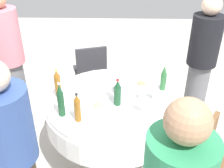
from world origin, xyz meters
name	(u,v)px	position (x,y,z in m)	size (l,w,h in m)	color
ground_plane	(112,154)	(0.00, 0.00, 0.00)	(10.00, 10.00, 0.00)	#B7B2A8
dining_table	(112,112)	(0.00, 0.00, 0.59)	(1.30, 1.30, 0.74)	white
bottle_amber_south	(77,108)	(0.28, 0.33, 0.87)	(0.06, 0.06, 0.28)	#8C5619
bottle_dark_green_inner	(61,101)	(0.44, 0.26, 0.89)	(0.06, 0.06, 0.33)	#194728
bottle_green_right	(164,78)	(-0.52, -0.20, 0.87)	(0.06, 0.06, 0.28)	#2D6B38
bottle_amber_outer	(58,84)	(0.53, -0.04, 0.88)	(0.06, 0.06, 0.30)	#8C5619
bottle_dark_green_rear	(117,93)	(-0.05, 0.08, 0.87)	(0.07, 0.07, 0.27)	#194728
wine_glass_outer	(113,88)	(-0.01, -0.03, 0.85)	(0.06, 0.06, 0.15)	white
wine_glass_rear	(142,102)	(-0.27, 0.19, 0.85)	(0.07, 0.07, 0.15)	white
wine_glass_west	(144,91)	(-0.31, 0.01, 0.85)	(0.06, 0.06, 0.15)	white
wine_glass_left	(154,90)	(-0.40, -0.03, 0.84)	(0.07, 0.07, 0.14)	white
wine_glass_near	(122,84)	(-0.10, -0.11, 0.85)	(0.07, 0.07, 0.16)	white
plate_near	(86,81)	(0.29, -0.33, 0.75)	(0.22, 0.22, 0.02)	white
plate_north	(98,107)	(0.12, 0.14, 0.75)	(0.21, 0.21, 0.04)	white
plate_front	(141,84)	(-0.30, -0.28, 0.75)	(0.21, 0.21, 0.04)	white
spoon_inner	(133,123)	(-0.19, 0.36, 0.74)	(0.18, 0.02, 0.01)	silver
person_south	(10,63)	(1.14, -0.47, 0.88)	(0.34, 0.34, 1.68)	slate
person_inner	(201,61)	(-1.02, -0.68, 0.83)	(0.34, 0.34, 1.59)	slate
person_right	(15,162)	(0.63, 0.90, 0.83)	(0.34, 0.34, 1.59)	#4C3F33
chair_west	(91,69)	(0.32, -1.04, 0.52)	(0.50, 0.50, 0.87)	#2D2D33
chair_left	(215,161)	(-0.87, 0.57, 0.52)	(0.55, 0.55, 0.87)	brown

